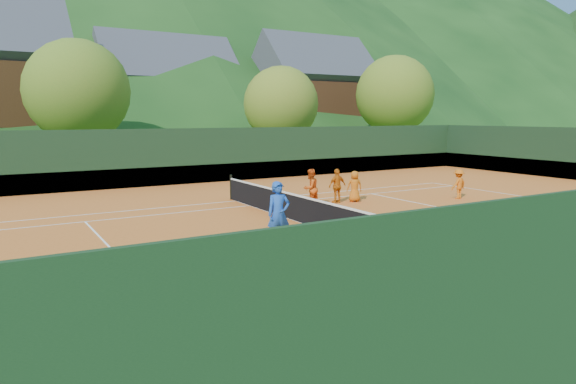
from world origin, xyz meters
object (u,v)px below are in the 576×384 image
coach (279,214)px  chalet_right (313,100)px  student_b (337,186)px  student_a (310,188)px  student_c (355,186)px  tennis_net (303,209)px  chalet_mid (167,102)px  ball_hopper (105,273)px  student_d (458,184)px

coach → chalet_right: 39.40m
student_b → chalet_right: size_ratio=0.12×
student_a → student_c: 2.42m
student_c → tennis_net: student_c is taller
tennis_net → student_a: bearing=52.6°
student_b → chalet_right: chalet_right is taller
student_c → chalet_mid: (1.69, 31.26, 4.30)m
student_b → ball_hopper: student_b is taller
student_a → student_d: bearing=149.9°
student_b → student_c: (0.82, -0.13, -0.06)m
student_a → student_b: student_a is taller
student_d → ball_hopper: student_d is taller
student_a → chalet_right: (18.09, 27.50, 4.46)m
student_a → ball_hopper: size_ratio=1.56×
ball_hopper → student_c: bearing=32.9°
coach → student_c: bearing=44.9°
coach → student_b: bearing=49.4°
student_d → chalet_right: size_ratio=0.11×
chalet_mid → chalet_right: size_ratio=1.06×
student_a → chalet_mid: bearing=-115.6°
student_b → student_c: student_b is taller
ball_hopper → chalet_right: bearing=51.8°
student_d → student_c: bearing=-27.4°
student_d → chalet_mid: size_ratio=0.10×
student_c → chalet_right: chalet_right is taller
tennis_net → chalet_mid: size_ratio=0.95×
chalet_right → student_a: bearing=-123.3°
chalet_mid → coach: bearing=-102.8°
student_c → student_b: bearing=15.3°
student_c → chalet_mid: bearing=-68.9°
student_b → chalet_mid: (2.51, 31.14, 4.24)m
student_c → tennis_net: size_ratio=0.11×
coach → student_d: coach is taller
ball_hopper → chalet_right: chalet_right is taller
coach → student_a: size_ratio=1.18×
student_a → chalet_mid: 32.04m
tennis_net → ball_hopper: tennis_net is taller
student_a → student_b: bearing=174.9°
coach → student_b: 7.67m
student_c → student_d: size_ratio=1.01×
tennis_net → chalet_mid: (6.00, 34.00, 4.47)m
student_b → tennis_net: 4.52m
student_a → student_c: student_a is taller
student_b → chalet_right: 32.08m
student_c → chalet_right: bearing=-95.8°
student_d → chalet_right: 31.38m
student_d → tennis_net: student_d is taller
student_c → tennis_net: 5.11m
student_d → student_b: bearing=-25.7°
tennis_net → student_c: bearing=32.4°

